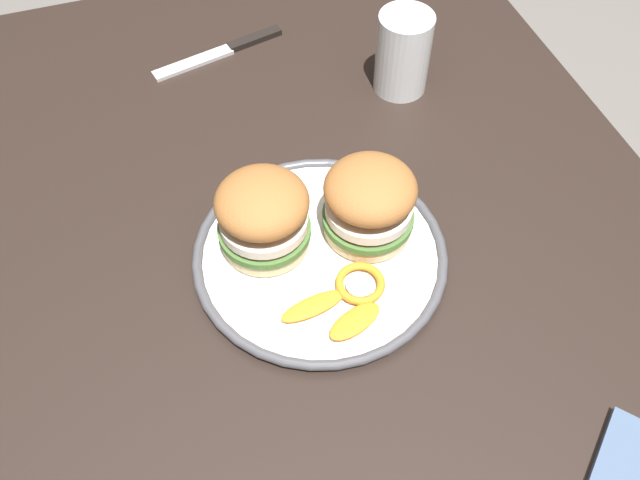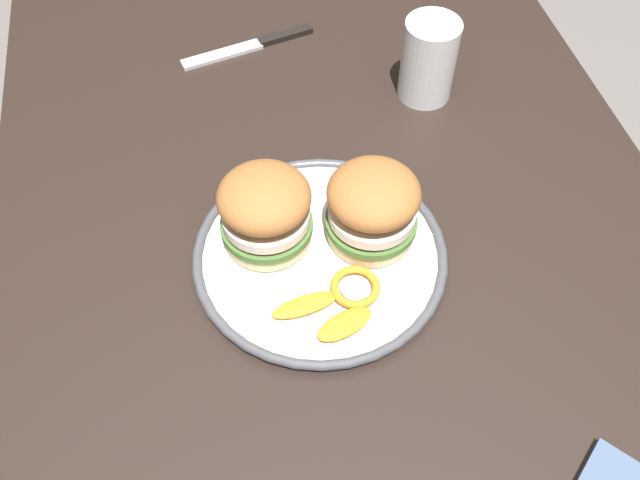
{
  "view_description": "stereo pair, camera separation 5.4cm",
  "coord_description": "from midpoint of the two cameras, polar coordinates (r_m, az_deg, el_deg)",
  "views": [
    {
      "loc": [
        0.38,
        -0.19,
        1.41
      ],
      "look_at": [
        -0.07,
        -0.04,
        0.77
      ],
      "focal_mm": 38.3,
      "sensor_mm": 36.0,
      "label": 1
    },
    {
      "loc": [
        0.39,
        -0.14,
        1.41
      ],
      "look_at": [
        -0.07,
        -0.04,
        0.77
      ],
      "focal_mm": 38.3,
      "sensor_mm": 36.0,
      "label": 2
    }
  ],
  "objects": [
    {
      "name": "sandwich_half_right",
      "position": [
        0.8,
        6.35,
        2.73
      ],
      "size": [
        0.13,
        0.13,
        0.1
      ],
      "color": "beige",
      "rests_on": "dinner_plate"
    },
    {
      "name": "sandwich_half_left",
      "position": [
        0.8,
        -2.67,
        2.42
      ],
      "size": [
        0.13,
        0.13,
        0.1
      ],
      "color": "beige",
      "rests_on": "dinner_plate"
    },
    {
      "name": "drinking_glass",
      "position": [
        1.02,
        10.54,
        14.13
      ],
      "size": [
        0.08,
        0.08,
        0.12
      ],
      "color": "white",
      "rests_on": "dining_table"
    },
    {
      "name": "table_knife",
      "position": [
        1.13,
        -3.75,
        15.98
      ],
      "size": [
        0.07,
        0.22,
        0.01
      ],
      "color": "silver",
      "rests_on": "dining_table"
    },
    {
      "name": "orange_peel_curled",
      "position": [
        0.79,
        4.93,
        -4.03
      ],
      "size": [
        0.07,
        0.07,
        0.01
      ],
      "color": "orange",
      "rests_on": "dinner_plate"
    },
    {
      "name": "dining_table",
      "position": [
        0.89,
        5.06,
        -8.52
      ],
      "size": [
        1.42,
        0.87,
        0.73
      ],
      "color": "black",
      "rests_on": "ground"
    },
    {
      "name": "orange_peel_strip_long",
      "position": [
        0.78,
        0.79,
        -5.69
      ],
      "size": [
        0.04,
        0.08,
        0.01
      ],
      "color": "orange",
      "rests_on": "dinner_plate"
    },
    {
      "name": "orange_peel_strip_short",
      "position": [
        0.77,
        4.11,
        -7.13
      ],
      "size": [
        0.05,
        0.07,
        0.01
      ],
      "color": "orange",
      "rests_on": "dinner_plate"
    },
    {
      "name": "dinner_plate",
      "position": [
        0.83,
        1.86,
        -1.34
      ],
      "size": [
        0.31,
        0.31,
        0.02
      ],
      "color": "white",
      "rests_on": "dining_table"
    }
  ]
}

